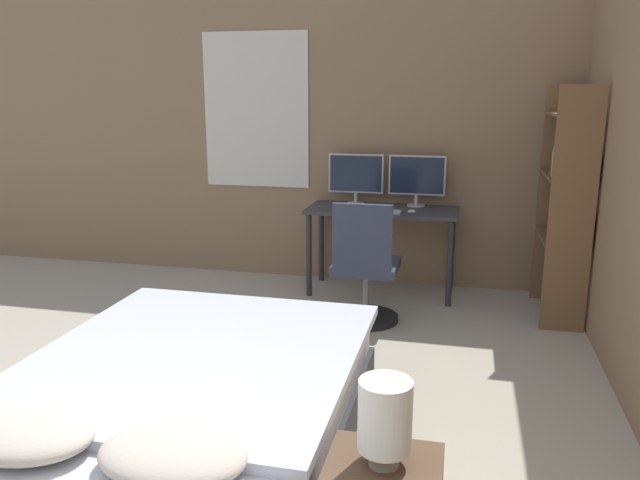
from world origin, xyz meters
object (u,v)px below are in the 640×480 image
(monitor_left, at_px, (356,175))
(bookshelf, at_px, (567,193))
(desk, at_px, (382,221))
(office_chair, at_px, (365,273))
(monitor_right, at_px, (417,177))
(keyboard, at_px, (380,211))
(computer_mouse, at_px, (412,212))
(bed, at_px, (189,409))
(bedside_lamp, at_px, (385,416))

(monitor_left, height_order, bookshelf, bookshelf)
(desk, relative_size, office_chair, 1.35)
(monitor_right, distance_m, keyboard, 0.52)
(computer_mouse, distance_m, office_chair, 0.77)
(bed, relative_size, desk, 1.57)
(office_chair, bearing_deg, desk, 88.50)
(bed, distance_m, desk, 2.89)
(computer_mouse, relative_size, bookshelf, 0.04)
(monitor_left, bearing_deg, bookshelf, -16.01)
(keyboard, height_order, computer_mouse, computer_mouse)
(keyboard, distance_m, office_chair, 0.71)
(monitor_right, distance_m, computer_mouse, 0.44)
(bookshelf, bearing_deg, bed, -129.18)
(computer_mouse, distance_m, bookshelf, 1.22)
(monitor_right, height_order, computer_mouse, monitor_right)
(bed, xyz_separation_m, bedside_lamp, (1.03, -0.59, 0.42))
(keyboard, bearing_deg, bookshelf, -5.12)
(keyboard, bearing_deg, desk, 90.00)
(bed, bearing_deg, keyboard, 77.82)
(monitor_right, bearing_deg, bed, -105.72)
(desk, height_order, monitor_left, monitor_left)
(bed, height_order, keyboard, keyboard)
(desk, height_order, computer_mouse, computer_mouse)
(monitor_right, bearing_deg, desk, -146.03)
(desk, relative_size, monitor_left, 2.63)
(desk, distance_m, office_chair, 0.83)
(computer_mouse, bearing_deg, monitor_left, 146.01)
(desk, height_order, monitor_right, monitor_right)
(keyboard, distance_m, computer_mouse, 0.27)
(monitor_left, relative_size, office_chair, 0.51)
(bed, xyz_separation_m, monitor_left, (0.29, 2.99, 0.77))
(desk, relative_size, keyboard, 3.65)
(bedside_lamp, height_order, keyboard, bedside_lamp)
(bookshelf, bearing_deg, monitor_left, 163.99)
(office_chair, bearing_deg, monitor_right, 73.06)
(monitor_left, xyz_separation_m, monitor_right, (0.55, 0.00, 0.00))
(bed, bearing_deg, desk, 78.59)
(monitor_left, bearing_deg, office_chair, -75.31)
(desk, bearing_deg, keyboard, -90.00)
(desk, bearing_deg, monitor_left, 146.03)
(bedside_lamp, distance_m, monitor_left, 3.67)
(bedside_lamp, distance_m, keyboard, 3.24)
(monitor_right, bearing_deg, monitor_left, 180.00)
(keyboard, relative_size, bookshelf, 0.20)
(monitor_right, xyz_separation_m, office_chair, (-0.30, -0.97, -0.63))
(desk, xyz_separation_m, monitor_left, (-0.28, 0.19, 0.37))
(bedside_lamp, relative_size, bookshelf, 0.18)
(monitor_right, bearing_deg, bookshelf, -22.79)
(monitor_left, xyz_separation_m, keyboard, (0.28, -0.37, -0.25))
(bedside_lamp, height_order, desk, bedside_lamp)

